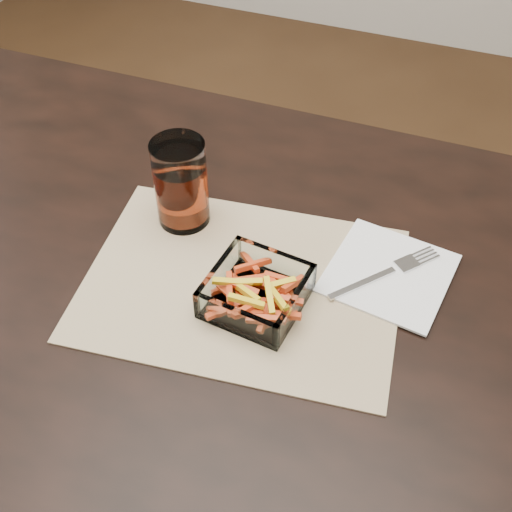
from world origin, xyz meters
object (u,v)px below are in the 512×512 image
(glass_bowl, at_px, (256,293))
(tumbler, at_px, (181,186))
(dining_table, at_px, (211,313))
(fork, at_px, (388,272))

(glass_bowl, relative_size, tumbler, 0.97)
(dining_table, relative_size, tumbler, 11.18)
(dining_table, distance_m, glass_bowl, 0.14)
(glass_bowl, height_order, fork, glass_bowl)
(dining_table, bearing_deg, tumbler, 130.12)
(fork, bearing_deg, dining_table, -118.72)
(tumbler, distance_m, fork, 0.33)
(dining_table, height_order, fork, fork)
(glass_bowl, height_order, tumbler, tumbler)
(tumbler, relative_size, fork, 0.93)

